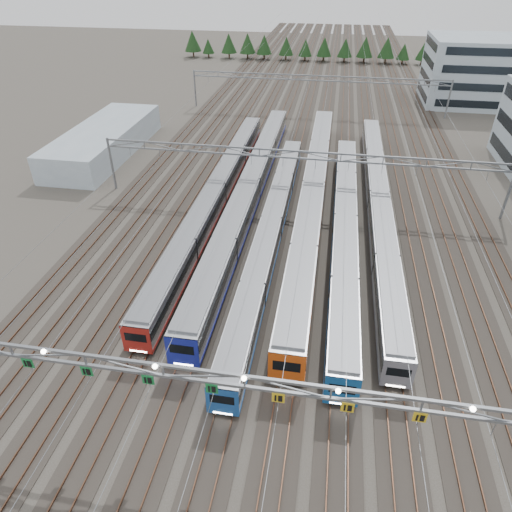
% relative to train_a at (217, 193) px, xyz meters
% --- Properties ---
extents(ground, '(400.00, 400.00, 0.00)m').
position_rel_train_a_xyz_m(ground, '(11.25, -37.06, -2.04)').
color(ground, '#47423A').
rests_on(ground, ground).
extents(track_bed, '(54.00, 260.00, 5.42)m').
position_rel_train_a_xyz_m(track_bed, '(11.25, 62.94, -0.55)').
color(track_bed, '#2D2823').
rests_on(track_bed, ground).
extents(train_a, '(2.75, 59.73, 3.57)m').
position_rel_train_a_xyz_m(train_a, '(0.00, 0.00, 0.00)').
color(train_a, black).
rests_on(train_a, ground).
extents(train_b, '(2.95, 65.00, 3.85)m').
position_rel_train_a_xyz_m(train_b, '(4.50, 1.78, 0.14)').
color(train_b, black).
rests_on(train_b, ground).
extents(train_c, '(2.63, 53.66, 3.42)m').
position_rel_train_a_xyz_m(train_c, '(9.00, -8.17, -0.08)').
color(train_c, black).
rests_on(train_c, ground).
extents(train_d, '(3.10, 65.96, 4.05)m').
position_rel_train_a_xyz_m(train_d, '(13.50, 1.76, 0.24)').
color(train_d, black).
rests_on(train_d, ground).
extents(train_e, '(2.82, 52.24, 3.67)m').
position_rel_train_a_xyz_m(train_e, '(18.00, -6.46, 0.05)').
color(train_e, black).
rests_on(train_e, ground).
extents(train_f, '(2.66, 62.63, 3.46)m').
position_rel_train_a_xyz_m(train_f, '(22.50, 1.31, -0.06)').
color(train_f, black).
rests_on(train_f, ground).
extents(gantry_near, '(56.36, 0.61, 8.08)m').
position_rel_train_a_xyz_m(gantry_near, '(11.20, -37.18, 5.05)').
color(gantry_near, gray).
rests_on(gantry_near, ground).
extents(gantry_mid, '(56.36, 0.36, 8.00)m').
position_rel_train_a_xyz_m(gantry_mid, '(11.25, 2.94, 4.35)').
color(gantry_mid, gray).
rests_on(gantry_mid, ground).
extents(gantry_far, '(56.36, 0.36, 8.00)m').
position_rel_train_a_xyz_m(gantry_far, '(11.25, 47.94, 4.35)').
color(gantry_far, gray).
rests_on(gantry_far, ground).
extents(depot_bldg_north, '(22.00, 18.00, 14.38)m').
position_rel_train_a_xyz_m(depot_bldg_north, '(46.91, 61.78, 5.15)').
color(depot_bldg_north, '#A5B7C5').
rests_on(depot_bldg_north, ground).
extents(west_shed, '(10.00, 30.00, 4.61)m').
position_rel_train_a_xyz_m(west_shed, '(-24.65, 16.62, 0.27)').
color(west_shed, '#A5B7C5').
rests_on(west_shed, ground).
extents(treeline, '(106.40, 5.60, 7.02)m').
position_rel_train_a_xyz_m(treeline, '(16.65, 103.76, 2.20)').
color(treeline, '#332114').
rests_on(treeline, ground).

